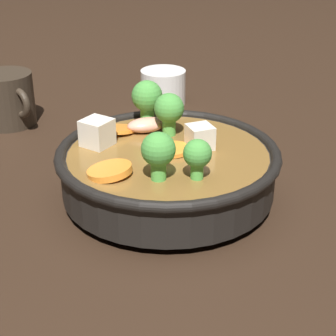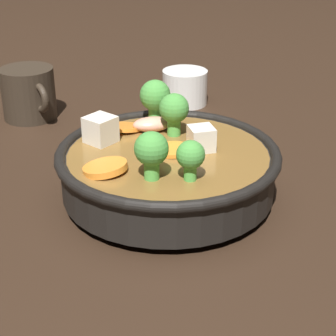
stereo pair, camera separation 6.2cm
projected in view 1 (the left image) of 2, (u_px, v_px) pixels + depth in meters
The scene contains 4 objects.
ground_plane at pixel (168, 198), 0.64m from camera, with size 3.00×3.00×0.00m, color black.
stirfry_bowl at pixel (167, 165), 0.62m from camera, with size 0.25×0.25×0.11m.
tea_cup at pixel (163, 87), 0.91m from camera, with size 0.07×0.07×0.06m.
dark_mug at pixel (7, 99), 0.82m from camera, with size 0.10×0.08×0.08m.
Camera 1 is at (0.40, -0.39, 0.32)m, focal length 60.00 mm.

